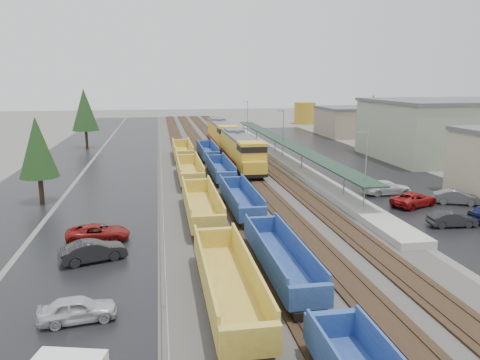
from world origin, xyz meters
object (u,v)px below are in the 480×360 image
(parked_car_east_a, at_px, (452,219))
(parked_car_west_c, at_px, (98,233))
(parked_car_east_b, at_px, (414,199))
(well_string_blue, at_px, (240,200))
(locomotive_lead, at_px, (241,150))
(locomotive_trail, at_px, (222,134))
(parked_car_west_b, at_px, (93,251))
(parked_car_east_e, at_px, (456,197))
(parked_car_west_a, at_px, (78,309))
(parked_car_east_c, at_px, (387,188))
(well_string_yellow, at_px, (201,207))
(storage_tank, at_px, (305,113))

(parked_car_east_a, bearing_deg, parked_car_west_c, 91.16)
(parked_car_east_b, bearing_deg, parked_car_west_c, 76.87)
(well_string_blue, bearing_deg, locomotive_lead, 79.77)
(locomotive_trail, relative_size, parked_car_west_b, 4.77)
(parked_car_east_e, bearing_deg, parked_car_east_b, 113.01)
(parked_car_west_a, distance_m, parked_car_east_e, 39.25)
(locomotive_lead, height_order, parked_car_east_e, locomotive_lead)
(parked_car_west_a, relative_size, parked_car_east_c, 0.75)
(parked_car_east_b, height_order, parked_car_east_e, parked_car_east_e)
(parked_car_west_b, distance_m, parked_car_east_b, 31.80)
(locomotive_lead, distance_m, parked_car_west_b, 37.02)
(parked_car_east_e, bearing_deg, well_string_yellow, 114.77)
(parked_car_west_c, height_order, parked_car_east_b, parked_car_east_b)
(locomotive_lead, height_order, parked_car_east_b, locomotive_lead)
(locomotive_trail, relative_size, well_string_blue, 0.29)
(locomotive_lead, xyz_separation_m, storage_tank, (29.87, 64.28, 0.41))
(parked_car_west_c, bearing_deg, well_string_yellow, -64.22)
(locomotive_lead, bearing_deg, parked_car_west_b, -116.52)
(parked_car_east_a, distance_m, parked_car_east_e, 8.42)
(parked_car_west_b, bearing_deg, locomotive_lead, -46.12)
(parked_car_west_b, distance_m, parked_car_east_e, 36.35)
(parked_car_east_a, height_order, parked_car_east_b, parked_car_east_b)
(parked_car_west_b, height_order, parked_car_east_b, parked_car_west_b)
(well_string_yellow, relative_size, parked_car_west_b, 17.65)
(locomotive_trail, height_order, storage_tank, storage_tank)
(parked_car_west_a, distance_m, parked_car_west_b, 8.59)
(locomotive_lead, relative_size, parked_car_west_a, 5.41)
(parked_car_west_a, height_order, parked_car_east_c, parked_car_east_c)
(parked_car_west_c, relative_size, parked_car_east_c, 0.91)
(parked_car_west_a, height_order, parked_car_east_b, parked_car_east_b)
(locomotive_lead, distance_m, locomotive_trail, 21.00)
(parked_car_west_c, relative_size, parked_car_east_b, 0.95)
(well_string_yellow, relative_size, parked_car_west_c, 16.53)
(well_string_blue, bearing_deg, storage_tank, 68.61)
(parked_car_east_c, bearing_deg, parked_car_east_e, -135.69)
(well_string_blue, height_order, parked_car_west_c, well_string_blue)
(locomotive_trail, xyz_separation_m, well_string_yellow, (-8.00, -45.26, -1.40))
(locomotive_lead, distance_m, parked_car_east_a, 33.12)
(parked_car_east_a, bearing_deg, parked_car_east_c, 4.45)
(parked_car_west_b, relative_size, parked_car_west_c, 0.94)
(locomotive_lead, xyz_separation_m, locomotive_trail, (0.00, 21.00, 0.00))
(well_string_blue, distance_m, parked_car_west_a, 23.01)
(storage_tank, relative_size, parked_car_west_b, 1.32)
(storage_tank, xyz_separation_m, parked_car_east_a, (-16.35, -94.46, -2.36))
(locomotive_trail, bearing_deg, locomotive_lead, -90.00)
(well_string_yellow, bearing_deg, parked_car_west_a, -115.23)
(storage_tank, distance_m, parked_car_east_c, 84.27)
(well_string_yellow, distance_m, parked_car_east_c, 22.21)
(well_string_yellow, xyz_separation_m, parked_car_west_b, (-8.51, -8.82, -0.46))
(locomotive_trail, bearing_deg, storage_tank, 55.39)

